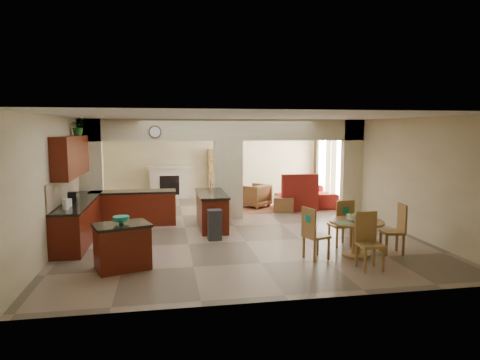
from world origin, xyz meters
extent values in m
plane|color=gray|center=(0.00, 0.00, 0.00)|extent=(10.00, 10.00, 0.00)
plane|color=white|center=(0.00, 0.00, 2.80)|extent=(10.00, 10.00, 0.00)
plane|color=beige|center=(0.00, 5.00, 1.40)|extent=(8.00, 0.00, 8.00)
plane|color=beige|center=(0.00, -5.00, 1.40)|extent=(8.00, 0.00, 8.00)
plane|color=beige|center=(-4.00, 0.00, 1.40)|extent=(0.00, 10.00, 10.00)
plane|color=beige|center=(4.00, 0.00, 1.40)|extent=(0.00, 10.00, 10.00)
cube|color=beige|center=(-3.70, 1.00, 1.40)|extent=(0.60, 0.25, 2.80)
cube|color=beige|center=(0.00, 1.00, 1.10)|extent=(0.80, 0.25, 2.20)
cube|color=beige|center=(3.70, 1.00, 1.40)|extent=(0.60, 0.25, 2.80)
cube|color=beige|center=(0.00, 1.00, 2.50)|extent=(8.00, 0.25, 0.60)
cube|color=#3A1306|center=(-3.70, -0.80, 0.43)|extent=(0.60, 3.20, 0.86)
cube|color=black|center=(-3.70, -0.80, 0.89)|extent=(0.62, 3.22, 0.05)
cube|color=#9B8969|center=(-3.98, -0.80, 1.20)|extent=(0.02, 3.20, 0.55)
cube|color=#3A1306|center=(-2.60, 0.57, 0.43)|extent=(2.20, 0.60, 0.86)
cube|color=black|center=(-2.60, 0.57, 0.89)|extent=(2.22, 0.62, 0.05)
cube|color=#3A1306|center=(-3.82, -0.80, 1.92)|extent=(0.35, 2.40, 0.90)
cube|color=#3A1306|center=(-0.60, -0.10, 0.43)|extent=(0.65, 1.80, 0.86)
cube|color=black|center=(-0.60, -0.10, 0.89)|extent=(0.70, 1.85, 0.05)
cube|color=silver|center=(-0.60, -0.95, 0.42)|extent=(0.58, 0.04, 0.70)
cylinder|color=#4E261A|center=(-2.00, 0.85, 2.45)|extent=(0.34, 0.03, 0.34)
cube|color=#945A35|center=(1.20, 2.10, 0.01)|extent=(1.60, 1.30, 0.01)
cube|color=beige|center=(-1.60, 4.84, 0.55)|extent=(1.40, 0.28, 1.10)
cube|color=black|center=(-1.60, 4.70, 0.50)|extent=(0.70, 0.04, 0.70)
cube|color=beige|center=(-1.60, 4.82, 1.15)|extent=(1.60, 0.35, 0.10)
cube|color=olive|center=(0.35, 4.82, 0.90)|extent=(1.00, 0.32, 1.80)
cube|color=white|center=(3.97, 2.30, 1.20)|extent=(0.02, 0.90, 1.90)
cube|color=white|center=(3.97, 4.00, 1.20)|extent=(0.02, 0.90, 1.90)
cube|color=white|center=(3.97, 3.15, 1.05)|extent=(0.02, 0.70, 2.10)
cube|color=#3E1F19|center=(3.93, 1.70, 1.20)|extent=(0.10, 0.28, 2.30)
cube|color=#3E1F19|center=(3.93, 2.90, 1.20)|extent=(0.10, 0.28, 2.30)
cube|color=#3E1F19|center=(3.93, 3.40, 1.20)|extent=(0.10, 0.28, 2.30)
cube|color=#3E1F19|center=(3.93, 4.60, 1.20)|extent=(0.10, 0.28, 2.30)
cylinder|color=white|center=(1.50, 3.00, 2.56)|extent=(1.00, 1.00, 0.10)
cube|color=#3A1306|center=(-2.55, -3.08, 0.39)|extent=(1.07, 0.89, 0.78)
cube|color=black|center=(-2.55, -3.08, 0.81)|extent=(1.13, 0.96, 0.05)
cylinder|color=#159177|center=(-2.56, -3.07, 0.90)|extent=(0.29, 0.29, 0.14)
cube|color=#2B2B2E|center=(-0.67, -1.33, 0.32)|extent=(0.32, 0.27, 0.65)
cylinder|color=olive|center=(1.95, -3.10, 0.70)|extent=(1.06, 1.06, 0.04)
cylinder|color=olive|center=(1.95, -3.10, 0.36)|extent=(0.15, 0.15, 0.68)
cylinder|color=olive|center=(1.95, -3.10, 0.03)|extent=(0.54, 0.54, 0.06)
cylinder|color=#76C42A|center=(1.88, -3.14, 0.80)|extent=(0.29, 0.29, 0.15)
imported|color=maroon|center=(3.30, 2.83, 0.35)|extent=(2.50, 1.27, 0.70)
cube|color=maroon|center=(2.32, 1.99, 0.23)|extent=(1.19, 0.98, 0.46)
imported|color=maroon|center=(1.10, 2.57, 0.38)|extent=(1.15, 1.15, 0.76)
cube|color=maroon|center=(1.83, 1.72, 0.22)|extent=(0.75, 0.75, 0.44)
imported|color=#1A5215|center=(-3.82, 0.17, 2.59)|extent=(0.49, 0.47, 0.43)
cube|color=olive|center=(1.97, -2.28, 0.45)|extent=(0.47, 0.47, 0.05)
cube|color=olive|center=(2.11, -2.09, 0.22)|extent=(0.04, 0.04, 0.44)
cube|color=olive|center=(1.78, -2.13, 0.22)|extent=(0.04, 0.04, 0.44)
cube|color=olive|center=(2.16, -2.43, 0.22)|extent=(0.04, 0.04, 0.44)
cube|color=olive|center=(1.82, -2.47, 0.22)|extent=(0.04, 0.04, 0.44)
cube|color=olive|center=(1.99, -2.47, 0.75)|extent=(0.42, 0.09, 0.55)
cube|color=#159177|center=(1.99, -2.50, 0.82)|extent=(0.14, 0.03, 0.14)
cube|color=olive|center=(2.76, -3.05, 0.45)|extent=(0.48, 0.48, 0.05)
cube|color=olive|center=(2.61, -2.86, 0.22)|extent=(0.04, 0.04, 0.44)
cube|color=olive|center=(2.56, -3.19, 0.22)|extent=(0.04, 0.04, 0.44)
cube|color=olive|center=(2.95, -2.91, 0.22)|extent=(0.04, 0.04, 0.44)
cube|color=olive|center=(2.90, -3.24, 0.22)|extent=(0.04, 0.04, 0.44)
cube|color=olive|center=(2.94, -3.08, 0.75)|extent=(0.10, 0.42, 0.55)
cube|color=#159177|center=(2.97, -3.08, 0.82)|extent=(0.03, 0.14, 0.14)
cube|color=olive|center=(1.85, -3.88, 0.45)|extent=(0.42, 0.42, 0.05)
cube|color=olive|center=(1.68, -4.05, 0.22)|extent=(0.04, 0.04, 0.44)
cube|color=olive|center=(2.02, -4.05, 0.22)|extent=(0.04, 0.04, 0.44)
cube|color=olive|center=(1.68, -3.71, 0.22)|extent=(0.04, 0.04, 0.44)
cube|color=olive|center=(2.02, -3.71, 0.22)|extent=(0.04, 0.04, 0.44)
cube|color=olive|center=(1.85, -3.69, 0.75)|extent=(0.42, 0.04, 0.55)
cube|color=#159177|center=(1.85, -3.66, 0.82)|extent=(0.14, 0.01, 0.14)
cube|color=olive|center=(1.12, -3.10, 0.45)|extent=(0.53, 0.53, 0.05)
cube|color=olive|center=(1.33, -3.21, 0.22)|extent=(0.04, 0.04, 0.44)
cube|color=olive|center=(1.23, -2.89, 0.22)|extent=(0.04, 0.04, 0.44)
cube|color=olive|center=(1.01, -3.32, 0.22)|extent=(0.04, 0.04, 0.44)
cube|color=olive|center=(0.91, -2.99, 0.22)|extent=(0.04, 0.04, 0.44)
cube|color=olive|center=(0.94, -3.16, 0.75)|extent=(0.17, 0.41, 0.55)
cube|color=#159177|center=(0.92, -3.17, 0.82)|extent=(0.05, 0.14, 0.14)
camera|label=1|loc=(-1.77, -10.86, 2.52)|focal=32.00mm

